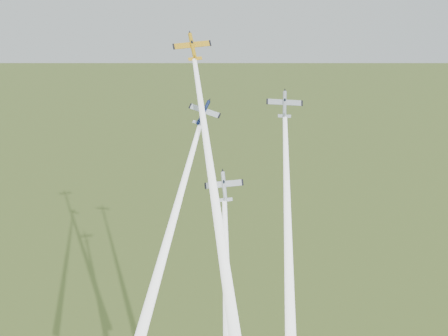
# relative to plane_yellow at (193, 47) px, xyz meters

# --- Properties ---
(plane_yellow) EXTENTS (10.38, 8.52, 7.96)m
(plane_yellow) POSITION_rel_plane_yellow_xyz_m (0.00, 0.00, 0.00)
(plane_yellow) COLOR gold
(smoke_trail_yellow) EXTENTS (17.30, 43.57, 56.26)m
(smoke_trail_yellow) POSITION_rel_plane_yellow_xyz_m (7.76, -22.28, -29.84)
(smoke_trail_yellow) COLOR white
(plane_navy) EXTENTS (9.42, 6.88, 7.85)m
(plane_navy) POSITION_rel_plane_yellow_xyz_m (3.13, -6.73, -12.99)
(plane_navy) COLOR #0D183D
(smoke_trail_navy) EXTENTS (13.53, 36.74, 46.66)m
(smoke_trail_navy) POSITION_rel_plane_yellow_xyz_m (-2.69, -25.66, -38.03)
(smoke_trail_navy) COLOR white
(plane_silver_right) EXTENTS (8.10, 6.46, 7.31)m
(plane_silver_right) POSITION_rel_plane_yellow_xyz_m (20.20, -1.86, -11.85)
(plane_silver_right) COLOR #B2B9C1
(smoke_trail_silver_right) EXTENTS (5.74, 41.87, 51.91)m
(smoke_trail_silver_right) POSITION_rel_plane_yellow_xyz_m (21.86, -23.66, -39.52)
(smoke_trail_silver_right) COLOR white
(plane_silver_low) EXTENTS (9.15, 6.85, 7.66)m
(plane_silver_low) POSITION_rel_plane_yellow_xyz_m (8.41, -15.46, -26.30)
(plane_silver_low) COLOR silver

